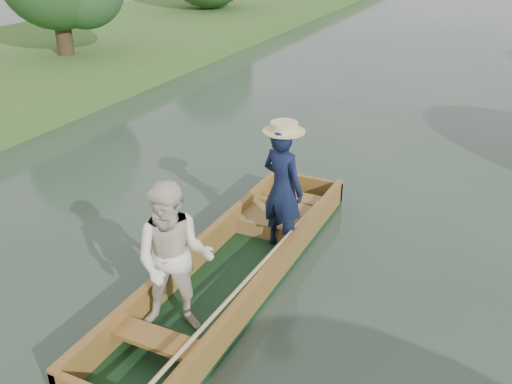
% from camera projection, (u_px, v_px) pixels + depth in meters
% --- Properties ---
extents(ground, '(120.00, 120.00, 0.00)m').
position_uv_depth(ground, '(235.00, 280.00, 7.02)').
color(ground, '#283D30').
rests_on(ground, ground).
extents(punt, '(1.19, 5.29, 1.80)m').
position_uv_depth(punt, '(229.00, 244.00, 6.62)').
color(punt, black).
rests_on(punt, ground).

